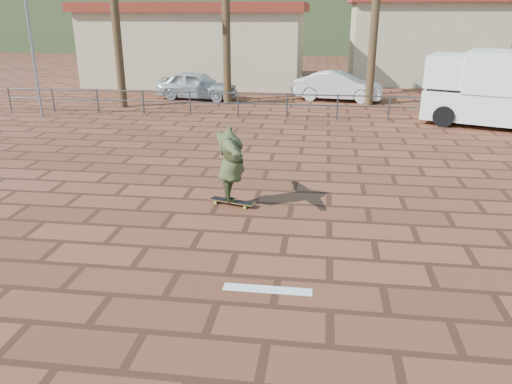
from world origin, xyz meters
TOP-DOWN VIEW (x-y plane):
  - ground at (0.00, 0.00)m, footprint 120.00×120.00m
  - paint_stripe at (0.70, -1.20)m, footprint 1.40×0.22m
  - guardrail at (0.00, 12.00)m, footprint 24.06×0.06m
  - building_west at (-6.00, 22.00)m, footprint 12.60×7.60m
  - building_east at (8.00, 24.00)m, footprint 10.60×6.60m
  - hill_front at (0.00, 50.00)m, footprint 70.00×18.00m
  - hill_back at (-22.00, 56.00)m, footprint 35.00×14.00m
  - longboard at (-0.50, 2.28)m, footprint 1.08×0.51m
  - skateboarder at (-0.50, 2.28)m, footprint 1.33×2.15m
  - campervan at (7.96, 11.48)m, footprint 5.72×3.96m
  - car_silver at (-4.70, 16.00)m, footprint 4.09×2.07m
  - car_white at (2.12, 16.50)m, footprint 4.29×2.05m
  - street_sign at (6.39, 11.98)m, footprint 0.43×0.15m

SIDE VIEW (x-z plane):
  - ground at x=0.00m, z-range 0.00..0.00m
  - paint_stripe at x=0.70m, z-range 0.00..0.01m
  - longboard at x=-0.50m, z-range 0.03..0.14m
  - car_silver at x=-4.70m, z-range 0.00..1.34m
  - car_white at x=2.12m, z-range 0.00..1.36m
  - guardrail at x=0.00m, z-range 0.18..1.18m
  - skateboarder at x=-0.50m, z-range 0.10..1.80m
  - campervan at x=7.96m, z-range 0.07..2.81m
  - street_sign at x=6.39m, z-range 0.43..2.59m
  - building_west at x=-6.00m, z-range 0.03..4.53m
  - building_east at x=8.00m, z-range 0.04..5.04m
  - hill_front at x=0.00m, z-range 0.00..6.00m
  - hill_back at x=-22.00m, z-range 0.00..8.00m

